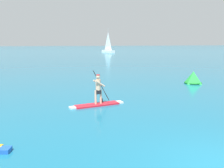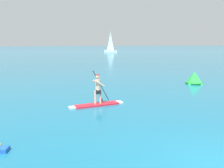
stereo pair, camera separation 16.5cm
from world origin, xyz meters
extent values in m
cube|color=blue|center=(-5.84, 2.83, 0.07)|extent=(0.41, 0.42, 0.13)
cube|color=red|center=(-1.92, 7.50, 0.04)|extent=(2.45, 1.00, 0.08)
cube|color=white|center=(-0.60, 7.73, 0.04)|extent=(0.37, 0.47, 0.08)
cube|color=white|center=(-3.24, 7.27, 0.04)|extent=(0.36, 0.41, 0.08)
cylinder|color=beige|center=(-1.70, 7.54, 0.45)|extent=(0.11, 0.11, 0.74)
cylinder|color=beige|center=(-1.99, 7.49, 0.45)|extent=(0.11, 0.11, 0.74)
cube|color=black|center=(-1.84, 7.51, 0.73)|extent=(0.29, 0.26, 0.22)
cylinder|color=beige|center=(-1.84, 7.51, 1.11)|extent=(0.26, 0.26, 0.57)
sphere|color=beige|center=(-1.84, 7.51, 1.53)|extent=(0.21, 0.21, 0.21)
cylinder|color=red|center=(-1.84, 7.51, 1.62)|extent=(0.18, 0.18, 0.06)
cylinder|color=beige|center=(-1.82, 7.67, 1.18)|extent=(0.54, 0.19, 0.39)
cylinder|color=beige|center=(-1.77, 7.37, 1.18)|extent=(0.54, 0.19, 0.39)
cylinder|color=black|center=(-1.57, 7.97, 0.96)|extent=(0.95, 0.20, 1.73)
cube|color=black|center=(-1.57, 7.97, 0.10)|extent=(0.11, 0.21, 0.32)
pyramid|color=green|center=(7.09, 12.17, 0.49)|extent=(1.52, 1.52, 0.99)
torus|color=#167226|center=(7.09, 12.17, 0.06)|extent=(1.37, 1.37, 0.12)
cube|color=white|center=(16.22, 71.77, 0.38)|extent=(2.93, 6.08, 0.77)
cylinder|color=#B2B2B7|center=(16.22, 71.77, 4.26)|extent=(0.12, 0.12, 6.98)
pyramid|color=white|center=(16.22, 71.77, 3.73)|extent=(1.04, 2.53, 5.72)
cube|color=silver|center=(16.22, 71.77, 1.00)|extent=(1.48, 2.31, 0.46)
camera|label=1|loc=(-4.65, -4.80, 3.30)|focal=39.30mm
camera|label=2|loc=(-4.50, -4.84, 3.30)|focal=39.30mm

